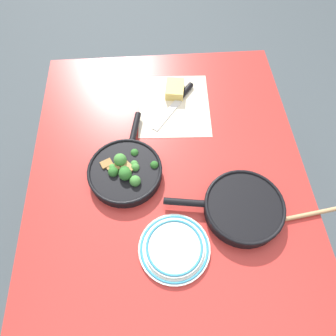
% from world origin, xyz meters
% --- Properties ---
extents(ground_plane, '(14.00, 14.00, 0.00)m').
position_xyz_m(ground_plane, '(0.00, 0.00, 0.00)').
color(ground_plane, '#424C51').
extents(dining_table_red, '(1.26, 1.02, 0.74)m').
position_xyz_m(dining_table_red, '(0.00, 0.00, 0.66)').
color(dining_table_red, '#B72D28').
rests_on(dining_table_red, ground_plane).
extents(skillet_broccoli, '(0.40, 0.27, 0.08)m').
position_xyz_m(skillet_broccoli, '(-0.00, 0.15, 0.76)').
color(skillet_broccoli, black).
rests_on(skillet_broccoli, dining_table_red).
extents(skillet_eggs, '(0.27, 0.40, 0.05)m').
position_xyz_m(skillet_eggs, '(-0.17, -0.24, 0.76)').
color(skillet_eggs, black).
rests_on(skillet_eggs, dining_table_red).
extents(wooden_spoon, '(0.08, 0.40, 0.02)m').
position_xyz_m(wooden_spoon, '(-0.22, -0.39, 0.74)').
color(wooden_spoon, tan).
rests_on(wooden_spoon, dining_table_red).
extents(parchment_sheet, '(0.35, 0.31, 0.00)m').
position_xyz_m(parchment_sheet, '(0.32, -0.05, 0.74)').
color(parchment_sheet, beige).
rests_on(parchment_sheet, dining_table_red).
extents(grater_knife, '(0.24, 0.19, 0.02)m').
position_xyz_m(grater_knife, '(0.34, -0.07, 0.74)').
color(grater_knife, silver).
rests_on(grater_knife, dining_table_red).
extents(cheese_block, '(0.11, 0.09, 0.04)m').
position_xyz_m(cheese_block, '(0.39, -0.06, 0.76)').
color(cheese_block, '#E0C15B').
rests_on(cheese_block, dining_table_red).
extents(dinner_plate_stack, '(0.23, 0.23, 0.03)m').
position_xyz_m(dinner_plate_stack, '(-0.29, 0.00, 0.75)').
color(dinner_plate_stack, silver).
rests_on(dinner_plate_stack, dining_table_red).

